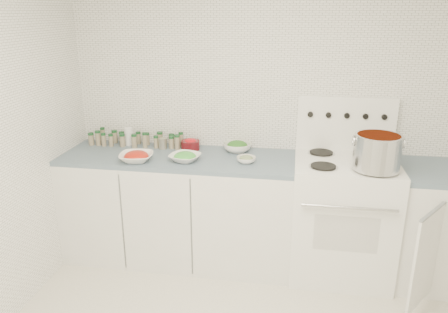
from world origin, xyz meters
The scene contains 12 objects.
room_walls centered at (0.00, 0.00, 1.56)m, with size 3.54×3.04×2.52m.
counter_left centered at (-0.82, 1.19, 0.45)m, with size 1.85×0.62×0.90m.
stove centered at (0.48, 1.19, 0.50)m, with size 0.76×0.70×1.36m.
stock_pot centered at (0.65, 1.00, 1.08)m, with size 0.34×0.32×0.25m.
bowl_tomato centered at (-1.10, 1.01, 0.94)m, with size 0.29×0.29×0.09m.
bowl_snowpea centered at (-0.73, 1.07, 0.93)m, with size 0.28×0.28×0.08m.
bowl_broccoli centered at (-0.37, 1.38, 0.94)m, with size 0.30×0.30×0.09m.
bowl_zucchini centered at (-0.27, 1.12, 0.93)m, with size 0.16×0.16×0.06m.
bowl_pepper centered at (-0.76, 1.37, 0.95)m, with size 0.15×0.15×0.09m.
salt_canister centered at (-1.31, 1.41, 0.97)m, with size 0.07×0.07×0.15m, color white.
tin_can centered at (-0.99, 1.35, 0.94)m, with size 0.07×0.07×0.09m, color #AEA793.
spice_cluster centered at (-1.25, 1.39, 0.96)m, with size 0.82×0.16×0.13m.
Camera 1 is at (0.08, -1.99, 2.01)m, focal length 35.00 mm.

